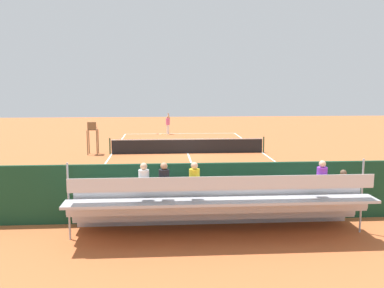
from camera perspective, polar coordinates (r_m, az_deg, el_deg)
The scene contains 12 objects.
ground_plane at distance 28.63m, azimuth -0.57°, elevation -1.23°, with size 60.00×60.00×0.00m, color #BC6033.
court_line_markings at distance 28.66m, azimuth -0.57°, elevation -1.21°, with size 10.10×22.20×0.01m.
tennis_net at distance 28.55m, azimuth -0.57°, elevation -0.24°, with size 10.30×0.10×1.07m.
backdrop_wall at distance 14.76m, azimuth 2.77°, elevation -6.33°, with size 18.00×0.16×2.00m, color #194228.
bleacher_stand at distance 13.47m, azimuth 3.59°, elevation -7.93°, with size 9.06×2.40×2.48m.
umpire_chair at distance 28.72m, azimuth -13.01°, elevation 1.24°, with size 0.67×0.67×2.14m.
courtside_bench at distance 15.95m, azimuth 10.04°, elevation -6.98°, with size 1.80×0.40×0.93m.
equipment_bag at distance 15.64m, azimuth 4.68°, elevation -8.63°, with size 0.90×0.36×0.36m, color black.
tennis_player at distance 39.06m, azimuth -3.21°, elevation 2.80°, with size 0.47×0.55×1.93m.
tennis_racket at distance 39.09m, azimuth -4.19°, elevation 1.32°, with size 0.57×0.41×0.03m.
tennis_ball_near at distance 36.71m, azimuth -1.00°, elevation 0.92°, with size 0.07×0.07×0.07m, color #CCDB33.
tennis_ball_far at distance 38.64m, azimuth -3.82°, elevation 1.27°, with size 0.07×0.07×0.07m, color #CCDB33.
Camera 1 is at (1.72, 28.18, 4.71)m, focal length 40.38 mm.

